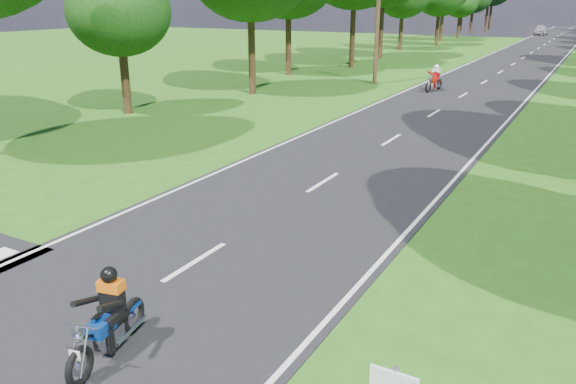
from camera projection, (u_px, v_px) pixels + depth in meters
The scene contains 7 objects.
ground at pixel (124, 307), 9.81m from camera, with size 160.00×160.00×0.00m, color #2A4F12.
main_road at pixel (523, 58), 51.10m from camera, with size 7.00×140.00×0.02m, color black.
road_markings at pixel (519, 60), 49.61m from camera, with size 7.40×140.00×0.01m.
telegraph_pole at pixel (378, 17), 34.37m from camera, with size 1.20×0.26×8.00m.
rider_near_blue at pixel (106, 315), 8.23m from camera, with size 0.55×1.66×1.39m, color navy, non-canonical shape.
rider_far_red at pixel (434, 78), 32.40m from camera, with size 0.61×1.82×1.51m, color #A1230C, non-canonical shape.
distant_car at pixel (541, 30), 83.47m from camera, with size 1.75×4.35×1.48m, color silver.
Camera 1 is at (6.70, -6.13, 5.10)m, focal length 35.00 mm.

